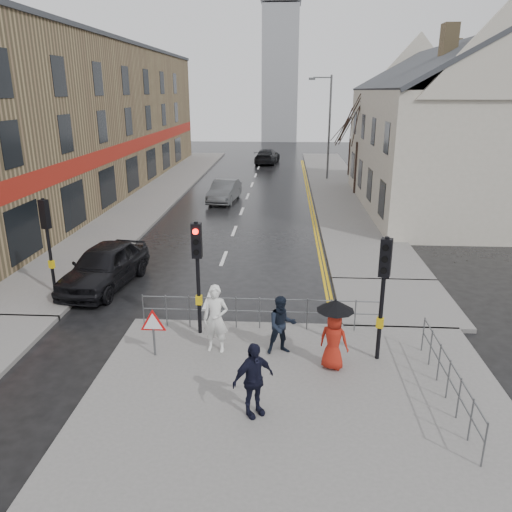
# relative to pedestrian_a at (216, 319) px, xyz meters

# --- Properties ---
(ground) EXTENTS (120.00, 120.00, 0.00)m
(ground) POSITION_rel_pedestrian_a_xyz_m (-0.83, 0.83, -1.10)
(ground) COLOR black
(ground) RESTS_ON ground
(near_pavement) EXTENTS (10.00, 9.00, 0.14)m
(near_pavement) POSITION_rel_pedestrian_a_xyz_m (2.17, -2.67, -1.03)
(near_pavement) COLOR #605E5B
(near_pavement) RESTS_ON ground
(left_pavement) EXTENTS (4.00, 44.00, 0.14)m
(left_pavement) POSITION_rel_pedestrian_a_xyz_m (-7.33, 23.83, -1.03)
(left_pavement) COLOR #605E5B
(left_pavement) RESTS_ON ground
(right_pavement) EXTENTS (4.00, 40.00, 0.14)m
(right_pavement) POSITION_rel_pedestrian_a_xyz_m (5.67, 25.83, -1.03)
(right_pavement) COLOR #605E5B
(right_pavement) RESTS_ON ground
(pavement_bridge_right) EXTENTS (4.00, 4.20, 0.14)m
(pavement_bridge_right) POSITION_rel_pedestrian_a_xyz_m (5.67, 3.83, -1.03)
(pavement_bridge_right) COLOR #605E5B
(pavement_bridge_right) RESTS_ON ground
(building_left_terrace) EXTENTS (8.00, 42.00, 10.00)m
(building_left_terrace) POSITION_rel_pedestrian_a_xyz_m (-12.83, 22.83, 3.90)
(building_left_terrace) COLOR olive
(building_left_terrace) RESTS_ON ground
(building_right_cream) EXTENTS (9.00, 16.40, 10.10)m
(building_right_cream) POSITION_rel_pedestrian_a_xyz_m (11.17, 18.83, 3.68)
(building_right_cream) COLOR beige
(building_right_cream) RESTS_ON ground
(church_tower) EXTENTS (5.00, 5.00, 18.00)m
(church_tower) POSITION_rel_pedestrian_a_xyz_m (0.67, 62.83, 7.90)
(church_tower) COLOR gray
(church_tower) RESTS_ON ground
(traffic_signal_near_left) EXTENTS (0.28, 0.27, 3.40)m
(traffic_signal_near_left) POSITION_rel_pedestrian_a_xyz_m (-0.63, 1.03, 1.36)
(traffic_signal_near_left) COLOR black
(traffic_signal_near_left) RESTS_ON near_pavement
(traffic_signal_near_right) EXTENTS (0.34, 0.33, 3.40)m
(traffic_signal_near_right) POSITION_rel_pedestrian_a_xyz_m (4.37, -0.17, 1.36)
(traffic_signal_near_right) COLOR black
(traffic_signal_near_right) RESTS_ON near_pavement
(traffic_signal_far_left) EXTENTS (0.34, 0.33, 3.40)m
(traffic_signal_far_left) POSITION_rel_pedestrian_a_xyz_m (-6.33, 3.84, 1.36)
(traffic_signal_far_left) COLOR black
(traffic_signal_far_left) RESTS_ON left_pavement
(guard_railing_front) EXTENTS (7.14, 0.04, 1.00)m
(guard_railing_front) POSITION_rel_pedestrian_a_xyz_m (1.12, 1.43, -0.24)
(guard_railing_front) COLOR #595B5E
(guard_railing_front) RESTS_ON near_pavement
(guard_railing_side) EXTENTS (0.04, 4.54, 1.00)m
(guard_railing_side) POSITION_rel_pedestrian_a_xyz_m (5.67, -1.92, -0.25)
(guard_railing_side) COLOR #595B5E
(guard_railing_side) RESTS_ON near_pavement
(warning_sign) EXTENTS (0.80, 0.07, 1.35)m
(warning_sign) POSITION_rel_pedestrian_a_xyz_m (-1.63, -0.37, -0.06)
(warning_sign) COLOR #595B5E
(warning_sign) RESTS_ON near_pavement
(street_lamp) EXTENTS (1.83, 0.25, 8.00)m
(street_lamp) POSITION_rel_pedestrian_a_xyz_m (4.99, 28.83, 3.61)
(street_lamp) COLOR #595B5E
(street_lamp) RESTS_ON right_pavement
(tree_near) EXTENTS (2.40, 2.40, 6.58)m
(tree_near) POSITION_rel_pedestrian_a_xyz_m (6.67, 22.83, 4.04)
(tree_near) COLOR black
(tree_near) RESTS_ON right_pavement
(tree_far) EXTENTS (2.40, 2.40, 5.64)m
(tree_far) POSITION_rel_pedestrian_a_xyz_m (7.17, 30.83, 3.33)
(tree_far) COLOR black
(tree_far) RESTS_ON right_pavement
(pedestrian_a) EXTENTS (0.75, 0.54, 1.91)m
(pedestrian_a) POSITION_rel_pedestrian_a_xyz_m (0.00, 0.00, 0.00)
(pedestrian_a) COLOR silver
(pedestrian_a) RESTS_ON near_pavement
(pedestrian_b) EXTENTS (0.93, 0.81, 1.65)m
(pedestrian_b) POSITION_rel_pedestrian_a_xyz_m (1.79, -0.01, -0.13)
(pedestrian_b) COLOR black
(pedestrian_b) RESTS_ON near_pavement
(pedestrian_with_umbrella) EXTENTS (0.96, 0.96, 1.90)m
(pedestrian_with_umbrella) POSITION_rel_pedestrian_a_xyz_m (3.13, -0.71, 0.12)
(pedestrian_with_umbrella) COLOR #9F1F12
(pedestrian_with_umbrella) RESTS_ON near_pavement
(pedestrian_d) EXTENTS (1.08, 0.95, 1.74)m
(pedestrian_d) POSITION_rel_pedestrian_a_xyz_m (1.20, -2.80, -0.09)
(pedestrian_d) COLOR black
(pedestrian_d) RESTS_ON near_pavement
(car_parked) EXTENTS (2.53, 4.94, 1.61)m
(car_parked) POSITION_rel_pedestrian_a_xyz_m (-4.83, 4.83, -0.29)
(car_parked) COLOR black
(car_parked) RESTS_ON ground
(car_mid) EXTENTS (1.95, 4.37, 1.39)m
(car_mid) POSITION_rel_pedestrian_a_xyz_m (-2.21, 20.02, -0.40)
(car_mid) COLOR #404245
(car_mid) RESTS_ON ground
(car_far) EXTENTS (2.61, 5.21, 1.45)m
(car_far) POSITION_rel_pedestrian_a_xyz_m (-0.12, 38.33, -0.37)
(car_far) COLOR black
(car_far) RESTS_ON ground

